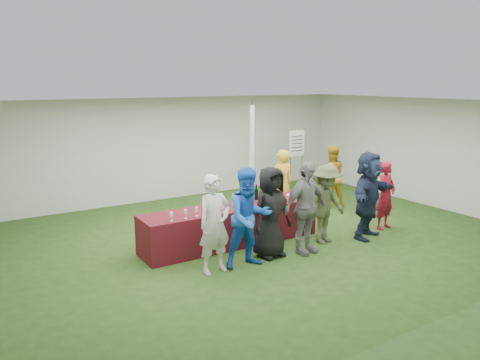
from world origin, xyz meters
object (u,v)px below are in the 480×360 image
customer_1 (249,218)px  customer_5 (368,195)px  wine_list_sign (297,148)px  customer_0 (215,224)px  customer_3 (305,208)px  customer_6 (386,195)px  staff_pourer (282,184)px  customer_4 (326,204)px  dump_bucket (304,194)px  staff_back (331,176)px  customer_2 (271,212)px  serving_table (231,225)px

customer_1 → customer_5: size_ratio=0.98×
wine_list_sign → customer_0: wine_list_sign is taller
wine_list_sign → customer_3: bearing=-126.4°
customer_6 → staff_pourer: bearing=114.9°
customer_4 → dump_bucket: bearing=78.3°
staff_back → customer_2: (-3.25, -1.98, 0.04)m
dump_bucket → customer_4: customer_4 is taller
serving_table → customer_1: customer_1 is taller
staff_back → customer_3: bearing=61.4°
serving_table → customer_3: 1.52m
dump_bucket → customer_1: customer_1 is taller
customer_1 → customer_3: bearing=5.4°
staff_back → customer_3: size_ratio=0.92×
customer_0 → customer_1: size_ratio=0.96×
serving_table → customer_2: 1.08m
dump_bucket → staff_back: staff_back is taller
staff_pourer → customer_3: customer_3 is taller
serving_table → wine_list_sign: (3.53, 2.44, 0.94)m
customer_4 → customer_1: bearing=177.2°
staff_back → customer_4: bearing=67.2°
serving_table → customer_0: bearing=-131.8°
staff_back → customer_5: size_ratio=0.89×
customer_2 → customer_5: size_ratio=0.94×
dump_bucket → customer_6: 1.80m
wine_list_sign → staff_pourer: 2.28m
customer_1 → wine_list_sign: bearing=48.5°
wine_list_sign → customer_6: bearing=-94.1°
dump_bucket → serving_table: bearing=172.3°
serving_table → customer_0: size_ratio=2.18×
serving_table → staff_back: 3.68m
customer_1 → customer_6: size_ratio=1.17×
customer_4 → customer_2: bearing=172.1°
staff_back → customer_5: (-0.99, -2.16, 0.10)m
staff_pourer → customer_6: 2.30m
customer_0 → serving_table: bearing=42.5°
customer_2 → customer_0: bearing=178.9°
serving_table → staff_pourer: 2.15m
customer_3 → customer_5: (1.63, 0.01, 0.02)m
serving_table → staff_back: (3.51, 1.04, 0.41)m
serving_table → customer_0: customer_0 is taller
customer_1 → customer_4: customer_1 is taller
staff_back → customer_6: (-0.23, -1.95, -0.05)m
wine_list_sign → customer_1: size_ratio=1.05×
customer_3 → dump_bucket: bearing=43.9°
staff_back → customer_0: (-4.44, -2.08, 0.04)m
customer_0 → customer_3: 1.83m
customer_3 → customer_4: (0.70, 0.23, -0.08)m
staff_back → customer_1: 4.40m
serving_table → customer_5: bearing=-24.0°
serving_table → dump_bucket: (1.63, -0.22, 0.46)m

